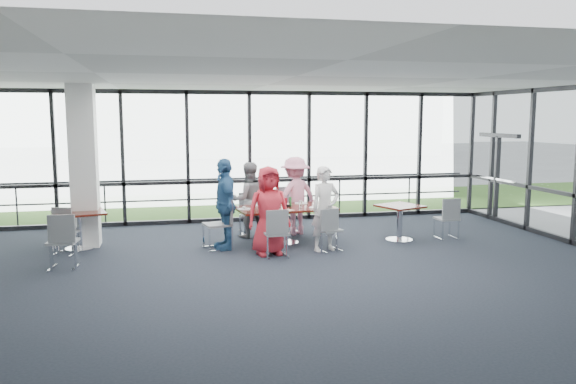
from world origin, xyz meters
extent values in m
cube|color=#1B222B|center=(0.00, 0.00, -0.01)|extent=(12.00, 10.00, 0.02)
cube|color=white|center=(0.00, 0.00, 3.20)|extent=(12.00, 10.00, 0.04)
cube|color=silver|center=(0.00, -5.00, 1.60)|extent=(12.00, 0.10, 3.20)
cube|color=white|center=(0.00, 5.00, 1.60)|extent=(12.00, 0.10, 3.20)
cube|color=black|center=(6.00, 3.75, 1.05)|extent=(0.12, 1.60, 2.10)
cube|color=white|center=(-3.60, 3.00, 1.60)|extent=(0.50, 0.50, 3.20)
cube|color=gray|center=(0.00, 10.00, -0.02)|extent=(80.00, 70.00, 0.02)
cube|color=#3C5E25|center=(0.00, 8.00, 0.01)|extent=(80.00, 5.00, 0.01)
cube|color=silver|center=(4.00, 32.00, 3.00)|extent=(24.00, 10.00, 6.00)
cylinder|color=#2D2D33|center=(0.00, 5.60, 0.50)|extent=(12.00, 0.06, 0.06)
cube|color=#3E150F|center=(0.32, 2.36, 0.73)|extent=(2.08, 1.33, 0.04)
cylinder|color=silver|center=(0.32, 2.36, 0.35)|extent=(0.12, 0.12, 0.71)
cylinder|color=silver|center=(0.32, 2.36, 0.01)|extent=(0.56, 0.56, 0.03)
cube|color=#3E150F|center=(-3.71, 2.73, 0.73)|extent=(1.15, 1.15, 0.04)
cylinder|color=silver|center=(-3.71, 2.73, 0.35)|extent=(0.12, 0.12, 0.71)
cube|color=#3E150F|center=(2.71, 2.10, 0.73)|extent=(1.02, 1.02, 0.04)
cylinder|color=silver|center=(2.71, 2.10, 0.35)|extent=(0.12, 0.12, 0.71)
imported|color=red|center=(-0.17, 1.52, 0.83)|extent=(0.87, 0.63, 1.67)
imported|color=white|center=(0.94, 1.58, 0.82)|extent=(0.68, 0.57, 1.64)
imported|color=gray|center=(-0.31, 3.14, 0.81)|extent=(0.84, 0.58, 1.62)
imported|color=pink|center=(0.72, 3.19, 0.85)|extent=(1.24, 0.94, 1.71)
imported|color=#2D5D8E|center=(-0.92, 2.15, 0.89)|extent=(0.65, 1.08, 1.78)
cylinder|color=white|center=(-0.13, 2.01, 0.76)|extent=(0.27, 0.27, 0.01)
cylinder|color=white|center=(0.89, 2.13, 0.76)|extent=(0.26, 0.26, 0.01)
cylinder|color=white|center=(-0.16, 2.67, 0.76)|extent=(0.24, 0.24, 0.01)
cylinder|color=white|center=(0.75, 2.75, 0.76)|extent=(0.27, 0.27, 0.01)
cylinder|color=white|center=(-0.52, 2.25, 0.76)|extent=(0.27, 0.27, 0.01)
cylinder|color=white|center=(0.06, 2.07, 0.81)|extent=(0.06, 0.06, 0.13)
cylinder|color=white|center=(0.60, 2.18, 0.82)|extent=(0.07, 0.07, 0.13)
cylinder|color=white|center=(0.30, 2.65, 0.82)|extent=(0.07, 0.07, 0.15)
cylinder|color=white|center=(-0.39, 2.14, 0.81)|extent=(0.06, 0.06, 0.13)
cube|color=beige|center=(0.24, 1.95, 0.75)|extent=(0.40, 0.37, 0.00)
cube|color=beige|center=(1.17, 2.16, 0.75)|extent=(0.38, 0.32, 0.00)
cube|color=beige|center=(0.39, 2.75, 0.75)|extent=(0.33, 0.27, 0.00)
cube|color=black|center=(0.40, 2.41, 0.77)|extent=(0.10, 0.07, 0.04)
cylinder|color=#AF1325|center=(0.36, 2.43, 0.84)|extent=(0.06, 0.06, 0.18)
cylinder|color=#237833|center=(0.44, 2.40, 0.85)|extent=(0.05, 0.05, 0.20)
camera|label=1|loc=(-2.04, -8.63, 2.56)|focal=35.00mm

